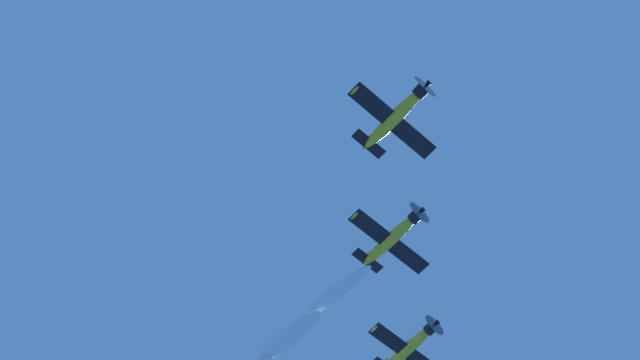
% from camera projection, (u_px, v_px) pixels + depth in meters
% --- Properties ---
extents(airplane_lead, '(7.31, 7.55, 2.54)m').
position_uv_depth(airplane_lead, '(396.00, 116.00, 78.08)').
color(airplane_lead, gold).
extents(airplane_left_wingman, '(7.28, 7.55, 2.43)m').
position_uv_depth(airplane_left_wingman, '(393.00, 238.00, 85.19)').
color(airplane_left_wingman, gold).
extents(airplane_right_wingman, '(7.29, 7.55, 2.41)m').
position_uv_depth(airplane_right_wingman, '(409.00, 347.00, 91.78)').
color(airplane_right_wingman, gold).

